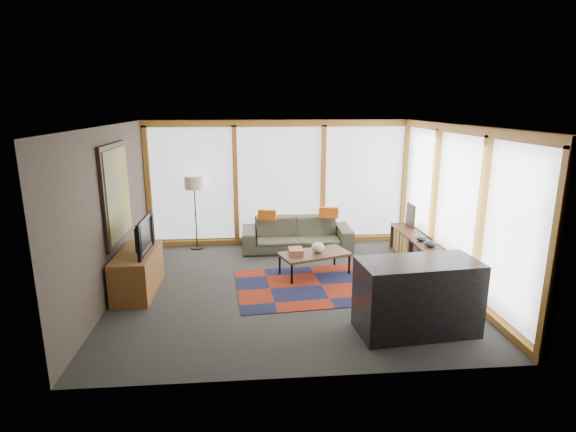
{
  "coord_description": "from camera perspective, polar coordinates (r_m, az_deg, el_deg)",
  "views": [
    {
      "loc": [
        -0.63,
        -6.81,
        2.92
      ],
      "look_at": [
        0.0,
        0.4,
        1.1
      ],
      "focal_mm": 28.0,
      "sensor_mm": 36.0,
      "label": 1
    }
  ],
  "objects": [
    {
      "name": "ground",
      "position": [
        7.44,
        0.27,
        -9.0
      ],
      "size": [
        5.5,
        5.5,
        0.0
      ],
      "primitive_type": "plane",
      "color": "#292926",
      "rests_on": "ground"
    },
    {
      "name": "room_envelope",
      "position": [
        7.59,
        3.62,
        3.61
      ],
      "size": [
        5.52,
        5.02,
        2.62
      ],
      "color": "#3E372D",
      "rests_on": "ground"
    },
    {
      "name": "rug",
      "position": [
        7.51,
        4.21,
        -8.77
      ],
      "size": [
        2.88,
        1.98,
        0.01
      ],
      "primitive_type": "cube",
      "rotation": [
        0.0,
        0.0,
        0.08
      ],
      "color": "maroon",
      "rests_on": "ground"
    },
    {
      "name": "sofa",
      "position": [
        9.19,
        1.13,
        -2.31
      ],
      "size": [
        2.22,
        0.87,
        0.65
      ],
      "primitive_type": "imported",
      "rotation": [
        0.0,
        0.0,
        -0.0
      ],
      "color": "#343929",
      "rests_on": "ground"
    },
    {
      "name": "pillow_left",
      "position": [
        9.04,
        -2.67,
        0.18
      ],
      "size": [
        0.38,
        0.19,
        0.2
      ],
      "primitive_type": "cube",
      "rotation": [
        0.0,
        0.0,
        -0.24
      ],
      "color": "#D15914",
      "rests_on": "sofa"
    },
    {
      "name": "pillow_right",
      "position": [
        9.2,
        5.2,
        0.45
      ],
      "size": [
        0.41,
        0.2,
        0.22
      ],
      "primitive_type": "cube",
      "rotation": [
        0.0,
        0.0,
        -0.21
      ],
      "color": "#D15914",
      "rests_on": "sofa"
    },
    {
      "name": "floor_lamp",
      "position": [
        9.32,
        -11.67,
        0.4
      ],
      "size": [
        0.38,
        0.38,
        1.52
      ],
      "primitive_type": null,
      "color": "black",
      "rests_on": "ground"
    },
    {
      "name": "coffee_table",
      "position": [
        7.91,
        3.37,
        -6.05
      ],
      "size": [
        1.31,
        0.95,
        0.39
      ],
      "primitive_type": null,
      "rotation": [
        0.0,
        0.0,
        0.33
      ],
      "color": "#342614",
      "rests_on": "ground"
    },
    {
      "name": "book_stack",
      "position": [
        7.76,
        0.98,
        -4.5
      ],
      "size": [
        0.24,
        0.3,
        0.1
      ],
      "primitive_type": "cube",
      "rotation": [
        0.0,
        0.0,
        0.03
      ],
      "color": "#915C33",
      "rests_on": "coffee_table"
    },
    {
      "name": "vase",
      "position": [
        7.84,
        3.81,
        -3.99
      ],
      "size": [
        0.23,
        0.23,
        0.19
      ],
      "primitive_type": "ellipsoid",
      "rotation": [
        0.0,
        0.0,
        0.03
      ],
      "color": "beige",
      "rests_on": "coffee_table"
    },
    {
      "name": "bookshelf",
      "position": [
        8.57,
        16.26,
        -4.48
      ],
      "size": [
        0.4,
        2.18,
        0.54
      ],
      "primitive_type": null,
      "color": "#342614",
      "rests_on": "ground"
    },
    {
      "name": "bowl_a",
      "position": [
        8.03,
        17.63,
        -3.38
      ],
      "size": [
        0.23,
        0.23,
        0.11
      ],
      "primitive_type": "ellipsoid",
      "rotation": [
        0.0,
        0.0,
        0.08
      ],
      "color": "black",
      "rests_on": "bookshelf"
    },
    {
      "name": "bowl_b",
      "position": [
        8.31,
        16.57,
        -2.79
      ],
      "size": [
        0.19,
        0.19,
        0.09
      ],
      "primitive_type": "ellipsoid",
      "rotation": [
        0.0,
        0.0,
        -0.12
      ],
      "color": "black",
      "rests_on": "bookshelf"
    },
    {
      "name": "shelf_picture",
      "position": [
        9.16,
        15.3,
        0.05
      ],
      "size": [
        0.06,
        0.35,
        0.46
      ],
      "primitive_type": "cube",
      "rotation": [
        0.0,
        0.0,
        0.03
      ],
      "color": "black",
      "rests_on": "bookshelf"
    },
    {
      "name": "tv_console",
      "position": [
        7.54,
        -18.55,
        -6.72
      ],
      "size": [
        0.55,
        1.33,
        0.66
      ],
      "primitive_type": "cube",
      "color": "brown",
      "rests_on": "ground"
    },
    {
      "name": "television",
      "position": [
        7.31,
        -18.36,
        -2.33
      ],
      "size": [
        0.14,
        0.96,
        0.55
      ],
      "primitive_type": "imported",
      "rotation": [
        0.0,
        0.0,
        1.56
      ],
      "color": "black",
      "rests_on": "tv_console"
    },
    {
      "name": "bar_counter",
      "position": [
        6.14,
        16.08,
        -9.82
      ],
      "size": [
        1.59,
        0.86,
        0.97
      ],
      "primitive_type": "cube",
      "rotation": [
        0.0,
        0.0,
        0.09
      ],
      "color": "black",
      "rests_on": "ground"
    }
  ]
}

